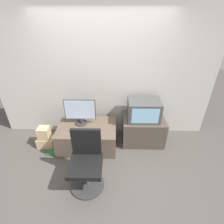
% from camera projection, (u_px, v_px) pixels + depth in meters
% --- Properties ---
extents(ground_plane, '(12.00, 12.00, 0.00)m').
position_uv_depth(ground_plane, '(101.00, 176.00, 2.97)').
color(ground_plane, '#4C4742').
extents(wall_back, '(4.40, 0.05, 2.60)m').
position_uv_depth(wall_back, '(103.00, 76.00, 3.43)').
color(wall_back, beige).
rests_on(wall_back, ground_plane).
extents(desk, '(1.13, 0.77, 0.47)m').
position_uv_depth(desk, '(88.00, 136.00, 3.52)').
color(desk, brown).
rests_on(desk, ground_plane).
extents(side_stand, '(0.84, 0.59, 0.56)m').
position_uv_depth(side_stand, '(143.00, 130.00, 3.63)').
color(side_stand, '#4C4238').
rests_on(side_stand, ground_plane).
extents(main_monitor, '(0.60, 0.24, 0.52)m').
position_uv_depth(main_monitor, '(80.00, 112.00, 3.35)').
color(main_monitor, '#2D2D2D').
rests_on(main_monitor, desk).
extents(keyboard, '(0.28, 0.11, 0.01)m').
position_uv_depth(keyboard, '(80.00, 130.00, 3.28)').
color(keyboard, silver).
rests_on(keyboard, desk).
extents(mouse, '(0.07, 0.04, 0.03)m').
position_uv_depth(mouse, '(91.00, 130.00, 3.29)').
color(mouse, '#4C4C51').
rests_on(mouse, desk).
extents(crt_tv, '(0.61, 0.47, 0.40)m').
position_uv_depth(crt_tv, '(144.00, 110.00, 3.38)').
color(crt_tv, '#474747').
rests_on(crt_tv, side_stand).
extents(office_chair, '(0.54, 0.54, 0.95)m').
position_uv_depth(office_chair, '(86.00, 164.00, 2.66)').
color(office_chair, '#333333').
rests_on(office_chair, ground_plane).
extents(cardboard_box_lower, '(0.33, 0.22, 0.20)m').
position_uv_depth(cardboard_box_lower, '(46.00, 142.00, 3.57)').
color(cardboard_box_lower, '#D1B27F').
rests_on(cardboard_box_lower, ground_plane).
extents(cardboard_box_upper, '(0.21, 0.20, 0.25)m').
position_uv_depth(cardboard_box_upper, '(44.00, 133.00, 3.46)').
color(cardboard_box_upper, '#D1B27F').
rests_on(cardboard_box_upper, cardboard_box_lower).
extents(book, '(0.22, 0.14, 0.02)m').
position_uv_depth(book, '(52.00, 153.00, 3.43)').
color(book, '#2D6638').
rests_on(book, ground_plane).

